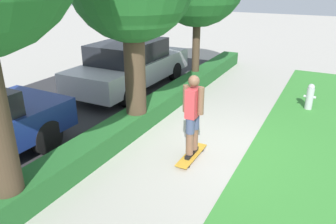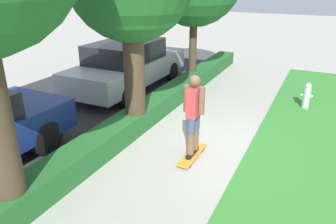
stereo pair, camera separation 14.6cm
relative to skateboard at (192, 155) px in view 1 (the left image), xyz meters
The scene contains 7 objects.
ground_plane 0.59m from the skateboard, ahead, with size 60.00×60.00×0.00m, color #ADA89E.
street_asphalt 4.34m from the skateboard, 82.42° to the left, with size 14.92×5.00×0.01m.
hedge_row 1.80m from the skateboard, 71.38° to the left, with size 14.92×0.60×0.46m.
skateboard is the anchor object (origin of this frame).
skater_person 0.87m from the skateboard, 153.43° to the right, with size 0.49×0.41×1.60m.
parked_car_middle 4.79m from the skateboard, 47.35° to the left, with size 4.74×1.83×1.52m.
fire_hydrant 4.25m from the skateboard, 24.57° to the right, with size 0.19×0.31×0.71m.
Camera 1 is at (-5.80, -2.26, 3.28)m, focal length 35.00 mm.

